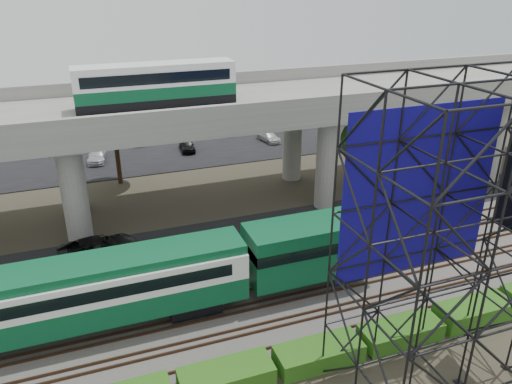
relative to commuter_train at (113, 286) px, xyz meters
name	(u,v)px	position (x,y,z in m)	size (l,w,h in m)	color
ground	(270,317)	(8.50, -2.00, -2.88)	(140.00, 140.00, 0.00)	#474233
ballast_bed	(258,297)	(8.50, 0.00, -2.78)	(90.00, 12.00, 0.20)	slate
service_road	(220,236)	(8.50, 8.50, -2.84)	(90.00, 5.00, 0.08)	black
parking_lot	(163,145)	(8.50, 32.00, -2.84)	(90.00, 18.00, 0.08)	black
harbor_water	(137,103)	(8.50, 54.00, -2.87)	(140.00, 40.00, 0.03)	#466274
rail_tracks	(258,294)	(8.50, 0.00, -2.60)	(90.00, 9.52, 0.16)	#472D1E
commuter_train	(113,286)	(0.00, 0.00, 0.00)	(29.30, 3.06, 4.30)	black
overpass	(195,115)	(8.27, 14.00, 5.33)	(80.00, 12.00, 12.40)	#9E9B93
scaffold_tower	(458,258)	(13.87, -9.98, 4.59)	(9.36, 6.36, 15.00)	black
hedge_strip	(319,353)	(9.50, -6.30, -2.32)	(34.60, 1.80, 1.20)	#285613
trees	(141,152)	(3.83, 14.17, 2.69)	(40.94, 16.94, 7.69)	#382314
suv	(99,248)	(-0.40, 8.27, -2.03)	(2.56, 5.55, 1.54)	black
parked_cars	(170,140)	(9.27, 31.64, -2.19)	(38.95, 9.64, 1.30)	beige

